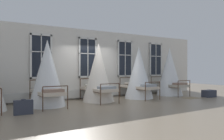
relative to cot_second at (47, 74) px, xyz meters
name	(u,v)px	position (x,y,z in m)	size (l,w,h in m)	color
ground	(101,102)	(2.18, -0.21, -1.21)	(26.17, 26.17, 0.00)	gray
back_wall_with_windows	(87,64)	(2.18, 1.23, 0.42)	(14.09, 0.10, 3.25)	silver
window_bank	(88,77)	(2.18, 1.11, -0.18)	(9.46, 0.10, 2.79)	black
cot_second	(47,74)	(0.00, 0.00, 0.00)	(1.37, 1.98, 2.49)	#4C3323
cot_third	(98,73)	(2.19, 0.07, 0.01)	(1.37, 1.97, 2.50)	#4C3323
cot_fourth	(139,73)	(4.33, -0.02, -0.02)	(1.37, 1.97, 2.46)	#4C3323
cot_fifth	(169,72)	(6.44, 0.05, 0.00)	(1.37, 1.96, 2.49)	#4C3323
rug_fifth	(191,98)	(6.46, -1.33, -1.20)	(0.80, 0.56, 0.01)	#8E7A5B
suitcase_dark	(23,107)	(-1.03, -1.10, -0.98)	(0.57, 0.24, 0.47)	#2D3342
travel_trunk	(209,94)	(7.53, -1.53, -1.04)	(0.64, 0.40, 0.34)	#2D3342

